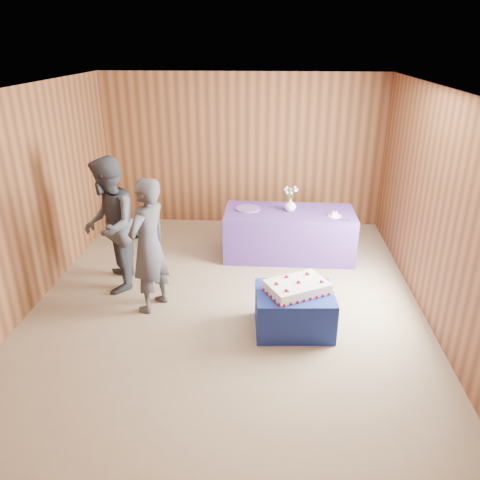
# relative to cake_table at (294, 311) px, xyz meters

# --- Properties ---
(ground) EXTENTS (6.00, 6.00, 0.00)m
(ground) POSITION_rel_cake_table_xyz_m (-0.84, 0.53, -0.25)
(ground) COLOR gray
(ground) RESTS_ON ground
(room_shell) EXTENTS (5.04, 6.04, 2.72)m
(room_shell) POSITION_rel_cake_table_xyz_m (-0.84, 0.53, 1.55)
(room_shell) COLOR brown
(room_shell) RESTS_ON ground
(cake_table) EXTENTS (0.95, 0.76, 0.50)m
(cake_table) POSITION_rel_cake_table_xyz_m (0.00, 0.00, 0.00)
(cake_table) COLOR #1B2899
(cake_table) RESTS_ON ground
(serving_table) EXTENTS (2.00, 0.90, 0.75)m
(serving_table) POSITION_rel_cake_table_xyz_m (-0.01, 2.08, 0.12)
(serving_table) COLOR #4D3491
(serving_table) RESTS_ON ground
(sheet_cake) EXTENTS (0.85, 0.76, 0.16)m
(sheet_cake) POSITION_rel_cake_table_xyz_m (0.02, 0.02, 0.31)
(sheet_cake) COLOR white
(sheet_cake) RESTS_ON cake_table
(vase) EXTENTS (0.19, 0.19, 0.19)m
(vase) POSITION_rel_cake_table_xyz_m (-0.01, 2.10, 0.60)
(vase) COLOR white
(vase) RESTS_ON serving_table
(flower_spray) EXTENTS (0.22, 0.22, 0.17)m
(flower_spray) POSITION_rel_cake_table_xyz_m (-0.01, 2.10, 0.83)
(flower_spray) COLOR #286327
(flower_spray) RESTS_ON vase
(platter) EXTENTS (0.45, 0.45, 0.02)m
(platter) POSITION_rel_cake_table_xyz_m (-0.66, 2.12, 0.51)
(platter) COLOR #714E9C
(platter) RESTS_ON serving_table
(plate) EXTENTS (0.25, 0.25, 0.01)m
(plate) POSITION_rel_cake_table_xyz_m (0.66, 1.90, 0.51)
(plate) COLOR white
(plate) RESTS_ON serving_table
(cake_slice) EXTENTS (0.08, 0.07, 0.09)m
(cake_slice) POSITION_rel_cake_table_xyz_m (0.66, 1.90, 0.55)
(cake_slice) COLOR white
(cake_slice) RESTS_ON plate
(knife) EXTENTS (0.25, 0.10, 0.00)m
(knife) POSITION_rel_cake_table_xyz_m (0.72, 1.76, 0.50)
(knife) COLOR silver
(knife) RESTS_ON serving_table
(guest_left) EXTENTS (0.64, 0.75, 1.73)m
(guest_left) POSITION_rel_cake_table_xyz_m (-1.79, 0.38, 0.61)
(guest_left) COLOR #383942
(guest_left) RESTS_ON ground
(guest_right) EXTENTS (0.88, 1.03, 1.84)m
(guest_right) POSITION_rel_cake_table_xyz_m (-2.44, 0.87, 0.67)
(guest_right) COLOR #373942
(guest_right) RESTS_ON ground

